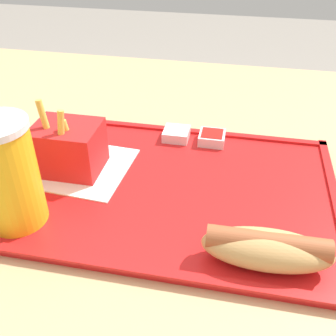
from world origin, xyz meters
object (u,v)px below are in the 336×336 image
(fries_carton, at_px, (68,148))
(sauce_cup_ketchup, at_px, (212,137))
(soda_cup, at_px, (7,174))
(sauce_cup_mayo, at_px, (176,134))
(hot_dog_far, at_px, (267,248))

(fries_carton, xyz_separation_m, sauce_cup_ketchup, (-0.20, -0.12, -0.03))
(soda_cup, xyz_separation_m, fries_carton, (-0.02, -0.12, -0.03))
(sauce_cup_mayo, bearing_deg, soda_cup, 55.88)
(fries_carton, bearing_deg, soda_cup, 79.31)
(soda_cup, relative_size, hot_dog_far, 1.20)
(soda_cup, bearing_deg, hot_dog_far, 177.39)
(hot_dog_far, relative_size, sauce_cup_ketchup, 3.43)
(fries_carton, height_order, sauce_cup_ketchup, fries_carton)
(hot_dog_far, distance_m, sauce_cup_mayo, 0.29)
(hot_dog_far, relative_size, fries_carton, 1.27)
(sauce_cup_mayo, xyz_separation_m, sauce_cup_ketchup, (-0.06, 0.00, 0.00))
(sauce_cup_mayo, distance_m, sauce_cup_ketchup, 0.06)
(soda_cup, distance_m, sauce_cup_ketchup, 0.33)
(soda_cup, height_order, hot_dog_far, soda_cup)
(sauce_cup_ketchup, bearing_deg, fries_carton, 30.89)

